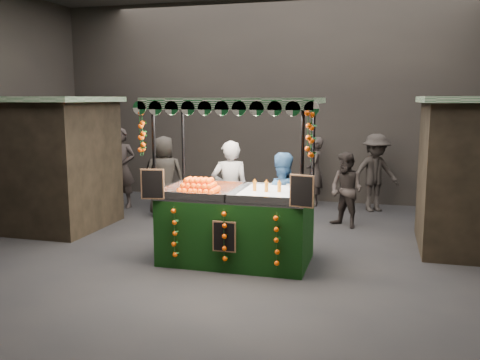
# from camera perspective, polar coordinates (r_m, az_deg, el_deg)

# --- Properties ---
(ground) EXTENTS (12.00, 12.00, 0.00)m
(ground) POSITION_cam_1_polar(r_m,az_deg,el_deg) (8.56, -0.98, -8.45)
(ground) COLOR black
(ground) RESTS_ON ground
(market_hall) EXTENTS (12.10, 10.10, 5.05)m
(market_hall) POSITION_cam_1_polar(r_m,az_deg,el_deg) (8.20, -1.04, 14.72)
(market_hall) COLOR black
(market_hall) RESTS_ON ground
(neighbour_stall_left) EXTENTS (3.00, 2.20, 2.60)m
(neighbour_stall_left) POSITION_cam_1_polar(r_m,az_deg,el_deg) (11.15, -21.72, 1.90)
(neighbour_stall_left) COLOR black
(neighbour_stall_left) RESTS_ON ground
(juice_stall) EXTENTS (2.66, 1.56, 2.58)m
(juice_stall) POSITION_cam_1_polar(r_m,az_deg,el_deg) (8.09, -0.41, -3.60)
(juice_stall) COLOR black
(juice_stall) RESTS_ON ground
(vendor_grey) EXTENTS (0.78, 0.65, 1.83)m
(vendor_grey) POSITION_cam_1_polar(r_m,az_deg,el_deg) (9.25, -1.11, -1.27)
(vendor_grey) COLOR gray
(vendor_grey) RESTS_ON ground
(vendor_blue) EXTENTS (0.97, 0.85, 1.68)m
(vendor_blue) POSITION_cam_1_polar(r_m,az_deg,el_deg) (8.77, 4.52, -2.39)
(vendor_blue) COLOR navy
(vendor_blue) RESTS_ON ground
(shopper_0) EXTENTS (0.73, 0.51, 1.88)m
(shopper_0) POSITION_cam_1_polar(r_m,az_deg,el_deg) (12.47, -12.99, 1.30)
(shopper_0) COLOR #292221
(shopper_0) RESTS_ON ground
(shopper_1) EXTENTS (0.93, 0.89, 1.51)m
(shopper_1) POSITION_cam_1_polar(r_m,az_deg,el_deg) (10.50, 11.68, -1.10)
(shopper_1) COLOR black
(shopper_1) RESTS_ON ground
(shopper_2) EXTENTS (0.94, 0.43, 1.58)m
(shopper_2) POSITION_cam_1_polar(r_m,az_deg,el_deg) (12.48, -8.62, 0.73)
(shopper_2) COLOR black
(shopper_2) RESTS_ON ground
(shopper_3) EXTENTS (1.32, 1.14, 1.78)m
(shopper_3) POSITION_cam_1_polar(r_m,az_deg,el_deg) (12.14, 14.73, 0.77)
(shopper_3) COLOR black
(shopper_3) RESTS_ON ground
(shopper_4) EXTENTS (1.01, 0.84, 1.76)m
(shopper_4) POSITION_cam_1_polar(r_m,az_deg,el_deg) (11.40, -8.37, 0.43)
(shopper_4) COLOR #2C2824
(shopper_4) RESTS_ON ground
(shopper_5) EXTENTS (1.56, 1.56, 1.80)m
(shopper_5) POSITION_cam_1_polar(r_m,az_deg,el_deg) (10.95, 23.95, -0.51)
(shopper_5) COLOR #2E2925
(shopper_5) RESTS_ON ground
(shopper_6) EXTENTS (0.47, 0.65, 1.66)m
(shopper_6) POSITION_cam_1_polar(r_m,az_deg,el_deg) (12.52, 8.27, 0.94)
(shopper_6) COLOR #2D2625
(shopper_6) RESTS_ON ground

